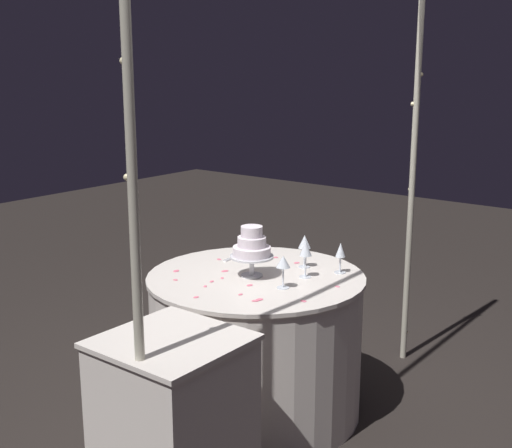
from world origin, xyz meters
TOP-DOWN VIEW (x-y plane):
  - ground_plane at (0.00, 0.00)m, footprint 12.00×12.00m
  - decorative_arch at (0.00, 0.32)m, footprint 2.21×0.06m
  - main_table at (0.00, 0.00)m, footprint 1.11×1.11m
  - side_table at (0.88, 0.28)m, footprint 0.51×0.51m
  - tiered_cake at (0.02, -0.01)m, footprint 0.22×0.22m
  - wine_glass_0 at (-0.27, 0.11)m, footprint 0.07×0.07m
  - wine_glass_1 at (-0.13, 0.21)m, footprint 0.06×0.06m
  - wine_glass_2 at (0.08, 0.22)m, footprint 0.07×0.07m
  - wine_glass_3 at (-0.30, 0.31)m, footprint 0.06×0.06m
  - cake_knife at (-0.25, -0.29)m, footprint 0.30×0.03m
  - rose_petal_0 at (0.31, -0.27)m, footprint 0.02×0.03m
  - rose_petal_1 at (0.14, -0.10)m, footprint 0.03×0.03m
  - rose_petal_2 at (0.30, 0.23)m, footprint 0.04×0.04m
  - rose_petal_3 at (0.43, -0.01)m, footprint 0.03×0.03m
  - rose_petal_4 at (0.22, -0.11)m, footprint 0.03×0.03m
  - rose_petal_5 at (0.28, 0.13)m, footprint 0.03×0.02m
  - rose_petal_6 at (-0.10, -0.33)m, footprint 0.03×0.03m
  - rose_petal_7 at (0.20, -0.37)m, footprint 0.05×0.04m
  - rose_petal_8 at (0.15, 0.08)m, footprint 0.04×0.03m
  - rose_petal_9 at (0.17, 0.41)m, footprint 0.02×0.03m
  - rose_petal_10 at (-0.31, 0.04)m, footprint 0.04×0.03m
  - rose_petal_11 at (0.28, 0.24)m, footprint 0.04×0.04m
  - rose_petal_12 at (-0.47, -0.03)m, footprint 0.03×0.03m
  - rose_petal_13 at (0.05, -0.17)m, footprint 0.05×0.04m
  - rose_petal_14 at (-0.32, -0.11)m, footprint 0.03×0.04m
  - rose_petal_15 at (-0.10, 0.42)m, footprint 0.02×0.02m
  - rose_petal_16 at (0.29, -0.08)m, footprint 0.03×0.03m

SIDE VIEW (x-z plane):
  - ground_plane at x=0.00m, z-range 0.00..0.00m
  - main_table at x=0.00m, z-range 0.00..0.74m
  - side_table at x=0.88m, z-range 0.00..0.77m
  - rose_petal_0 at x=0.31m, z-range 0.74..0.75m
  - rose_petal_1 at x=0.14m, z-range 0.74..0.75m
  - rose_petal_2 at x=0.30m, z-range 0.74..0.75m
  - rose_petal_3 at x=0.43m, z-range 0.74..0.75m
  - rose_petal_4 at x=0.22m, z-range 0.74..0.75m
  - rose_petal_5 at x=0.28m, z-range 0.74..0.75m
  - rose_petal_6 at x=-0.10m, z-range 0.74..0.75m
  - rose_petal_7 at x=0.20m, z-range 0.74..0.75m
  - rose_petal_8 at x=0.15m, z-range 0.74..0.75m
  - rose_petal_9 at x=0.17m, z-range 0.74..0.75m
  - rose_petal_10 at x=-0.31m, z-range 0.74..0.75m
  - rose_petal_11 at x=0.28m, z-range 0.74..0.75m
  - rose_petal_12 at x=-0.47m, z-range 0.74..0.75m
  - rose_petal_13 at x=0.05m, z-range 0.74..0.75m
  - rose_petal_14 at x=-0.32m, z-range 0.74..0.75m
  - rose_petal_15 at x=-0.10m, z-range 0.74..0.75m
  - rose_petal_16 at x=0.29m, z-range 0.74..0.75m
  - cake_knife at x=-0.25m, z-range 0.74..0.75m
  - wine_glass_3 at x=-0.30m, z-range 0.78..0.93m
  - wine_glass_2 at x=0.08m, z-range 0.79..0.95m
  - wine_glass_0 at x=-0.27m, z-range 0.79..0.96m
  - wine_glass_1 at x=-0.13m, z-range 0.79..0.97m
  - tiered_cake at x=0.02m, z-range 0.77..1.03m
  - decorative_arch at x=0.00m, z-range 0.37..2.79m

